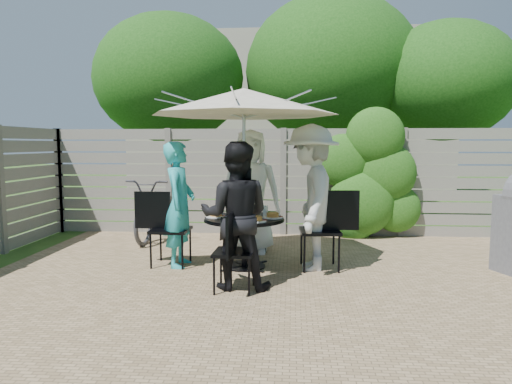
# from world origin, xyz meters

# --- Properties ---
(backyard_envelope) EXTENTS (60.00, 60.00, 5.00)m
(backyard_envelope) POSITION_xyz_m (0.09, 10.29, 2.61)
(backyard_envelope) COLOR #2A4A17
(backyard_envelope) RESTS_ON ground
(patio_table) EXTENTS (1.00, 1.00, 0.65)m
(patio_table) POSITION_xyz_m (-0.45, 0.84, 0.46)
(patio_table) COLOR black
(patio_table) RESTS_ON ground
(umbrella) EXTENTS (2.34, 2.34, 2.26)m
(umbrella) POSITION_xyz_m (-0.45, 0.84, 2.09)
(umbrella) COLOR silver
(umbrella) RESTS_ON ground
(chair_back) EXTENTS (0.51, 0.73, 0.98)m
(chair_back) POSITION_xyz_m (-0.44, 1.81, 0.30)
(chair_back) COLOR black
(chair_back) RESTS_ON ground
(person_back) EXTENTS (0.88, 0.57, 1.79)m
(person_back) POSITION_xyz_m (-0.44, 1.67, 0.89)
(person_back) COLOR white
(person_back) RESTS_ON ground
(chair_left) EXTENTS (0.71, 0.48, 0.97)m
(chair_left) POSITION_xyz_m (-1.41, 0.85, 0.29)
(chair_left) COLOR black
(chair_left) RESTS_ON ground
(person_left) EXTENTS (0.39, 0.59, 1.61)m
(person_left) POSITION_xyz_m (-1.28, 0.85, 0.80)
(person_left) COLOR #2AACB6
(person_left) RESTS_ON ground
(chair_front) EXTENTS (0.44, 0.64, 0.88)m
(chair_front) POSITION_xyz_m (-0.45, -0.12, 0.26)
(chair_front) COLOR black
(chair_front) RESTS_ON ground
(person_front) EXTENTS (0.78, 0.61, 1.61)m
(person_front) POSITION_xyz_m (-0.45, 0.01, 0.80)
(person_front) COLOR black
(person_front) RESTS_ON ground
(chair_right) EXTENTS (0.74, 0.52, 1.01)m
(chair_right) POSITION_xyz_m (0.52, 0.84, 0.30)
(chair_right) COLOR black
(chair_right) RESTS_ON ground
(person_right) EXTENTS (0.68, 1.18, 1.82)m
(person_right) POSITION_xyz_m (0.38, 0.84, 0.91)
(person_right) COLOR silver
(person_right) RESTS_ON ground
(plate_back) EXTENTS (0.26, 0.26, 0.06)m
(plate_back) POSITION_xyz_m (-0.45, 1.20, 0.68)
(plate_back) COLOR white
(plate_back) RESTS_ON patio_table
(plate_left) EXTENTS (0.26, 0.26, 0.06)m
(plate_left) POSITION_xyz_m (-0.81, 0.84, 0.68)
(plate_left) COLOR white
(plate_left) RESTS_ON patio_table
(plate_front) EXTENTS (0.26, 0.26, 0.06)m
(plate_front) POSITION_xyz_m (-0.45, 0.48, 0.68)
(plate_front) COLOR white
(plate_front) RESTS_ON patio_table
(plate_right) EXTENTS (0.26, 0.26, 0.06)m
(plate_right) POSITION_xyz_m (-0.09, 0.84, 0.68)
(plate_right) COLOR white
(plate_right) RESTS_ON patio_table
(plate_extra) EXTENTS (0.24, 0.24, 0.06)m
(plate_extra) POSITION_xyz_m (-0.27, 0.54, 0.68)
(plate_extra) COLOR white
(plate_extra) RESTS_ON patio_table
(glass_back) EXTENTS (0.07, 0.07, 0.14)m
(glass_back) POSITION_xyz_m (-0.55, 1.10, 0.72)
(glass_back) COLOR silver
(glass_back) RESTS_ON patio_table
(glass_front) EXTENTS (0.07, 0.07, 0.14)m
(glass_front) POSITION_xyz_m (-0.34, 0.58, 0.72)
(glass_front) COLOR silver
(glass_front) RESTS_ON patio_table
(glass_right) EXTENTS (0.07, 0.07, 0.14)m
(glass_right) POSITION_xyz_m (-0.19, 0.95, 0.72)
(glass_right) COLOR silver
(glass_right) RESTS_ON patio_table
(syrup_jug) EXTENTS (0.09, 0.09, 0.16)m
(syrup_jug) POSITION_xyz_m (-0.51, 0.89, 0.73)
(syrup_jug) COLOR #59280C
(syrup_jug) RESTS_ON patio_table
(coffee_cup) EXTENTS (0.08, 0.08, 0.12)m
(coffee_cup) POSITION_xyz_m (-0.35, 1.06, 0.71)
(coffee_cup) COLOR #C6B293
(coffee_cup) RESTS_ON patio_table
(bicycle) EXTENTS (0.80, 1.98, 1.02)m
(bicycle) POSITION_xyz_m (-2.07, 2.60, 0.51)
(bicycle) COLOR #333338
(bicycle) RESTS_ON ground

